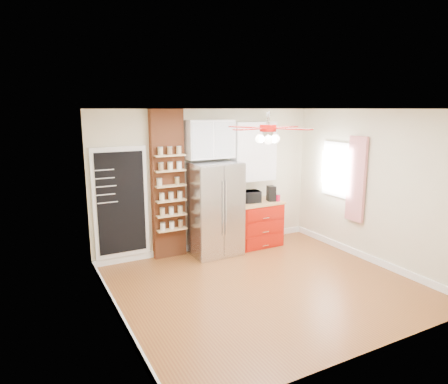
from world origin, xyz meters
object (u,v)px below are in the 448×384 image
canister_left (278,198)px  pantry_jar_oats (159,182)px  red_cabinet (257,223)px  ceiling_fan (268,128)px  toaster_oven (249,197)px  coffee_maker (271,193)px  fridge (215,209)px

canister_left → pantry_jar_oats: bearing=172.8°
red_cabinet → ceiling_fan: ceiling_fan is taller
ceiling_fan → canister_left: bearing=49.4°
red_cabinet → toaster_oven: size_ratio=2.25×
canister_left → pantry_jar_oats: (-2.34, 0.30, 0.47)m
red_cabinet → canister_left: (0.37, -0.17, 0.52)m
red_cabinet → coffee_maker: 0.66m
ceiling_fan → toaster_oven: size_ratio=3.35×
fridge → red_cabinet: bearing=3.0°
fridge → ceiling_fan: size_ratio=1.25×
coffee_maker → canister_left: (0.11, -0.08, -0.08)m
fridge → coffee_maker: size_ratio=5.78×
canister_left → red_cabinet: bearing=154.7°
toaster_oven → fridge: bearing=-166.8°
coffee_maker → pantry_jar_oats: bearing=-173.5°
ceiling_fan → red_cabinet: bearing=61.3°
pantry_jar_oats → red_cabinet: bearing=-3.6°
pantry_jar_oats → toaster_oven: bearing=-3.8°
coffee_maker → canister_left: size_ratio=2.23×
ceiling_fan → canister_left: size_ratio=10.31×
ceiling_fan → pantry_jar_oats: 2.31m
fridge → ceiling_fan: 2.25m
fridge → coffee_maker: (1.23, -0.04, 0.18)m
red_cabinet → ceiling_fan: 2.75m
fridge → coffee_maker: fridge is taller
fridge → toaster_oven: 0.79m
coffee_maker → pantry_jar_oats: size_ratio=2.44×
fridge → toaster_oven: (0.78, 0.05, 0.14)m
toaster_oven → pantry_jar_oats: bearing=-174.6°
ceiling_fan → canister_left: ceiling_fan is taller
ceiling_fan → pantry_jar_oats: bearing=120.2°
fridge → red_cabinet: size_ratio=1.86×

